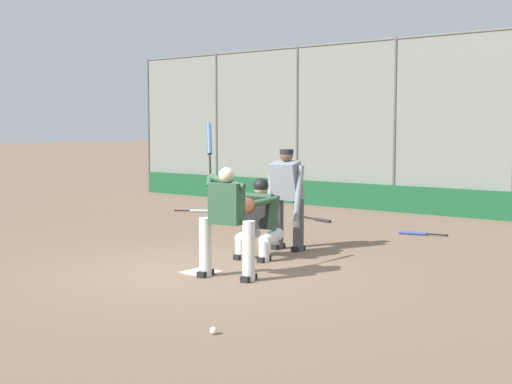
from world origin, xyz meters
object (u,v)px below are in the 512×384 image
Objects in this scene: spare_bat_by_padding at (197,211)px; spare_bat_first_base_side at (320,220)px; catcher_behind_plate at (258,217)px; baseball_loose at (214,331)px; umpire_home at (287,196)px; batter_at_plate at (226,218)px; spare_bat_third_base_side at (416,233)px.

spare_bat_by_padding is 3.22m from spare_bat_first_base_side.
catcher_behind_plate reaches higher than baseball_loose.
umpire_home is 3.82m from spare_bat_first_base_side.
catcher_behind_plate is 0.91m from umpire_home.
batter_at_plate is 6.12m from spare_bat_first_base_side.
baseball_loose reaches higher than spare_bat_third_base_side.
catcher_behind_plate is at bearing 92.51° from umpire_home.
baseball_loose is at bearing 117.20° from batter_at_plate.
spare_bat_third_base_side is 1.02× the size of spare_bat_first_base_side.
umpire_home is (0.67, -2.26, 0.08)m from batter_at_plate.
spare_bat_by_padding is (5.45, -5.20, -0.77)m from batter_at_plate.
spare_bat_by_padding is (4.88, -3.81, -0.60)m from catcher_behind_plate.
baseball_loose is (-3.84, 7.65, 0.00)m from spare_bat_first_base_side.
batter_at_plate is at bearing -49.97° from spare_bat_first_base_side.
baseball_loose reaches higher than spare_bat_first_base_side.
batter_at_plate is 5.17m from spare_bat_third_base_side.
umpire_home is 4.91m from baseball_loose.
batter_at_plate is at bearing -74.83° from spare_bat_by_padding.
baseball_loose is at bearing 113.57° from umpire_home.
umpire_home reaches higher than spare_bat_third_base_side.
catcher_behind_plate is 1.39× the size of spare_bat_third_base_side.
batter_at_plate is 7.57m from spare_bat_by_padding.
spare_bat_first_base_side is (-3.19, -0.44, -0.00)m from spare_bat_by_padding.
batter_at_plate is 2.67m from baseball_loose.
catcher_behind_plate is (0.57, -1.39, -0.16)m from batter_at_plate.
spare_bat_first_base_side is at bearing -79.34° from batter_at_plate.
umpire_home reaches higher than catcher_behind_plate.
catcher_behind_plate is 0.74× the size of umpire_home.
spare_bat_by_padding is 10.30× the size of baseball_loose.
catcher_behind_plate is 3.85m from spare_bat_third_base_side.
spare_bat_first_base_side is (2.25, -5.64, -0.77)m from batter_at_plate.
baseball_loose is (-7.03, 7.21, 0.00)m from spare_bat_by_padding.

